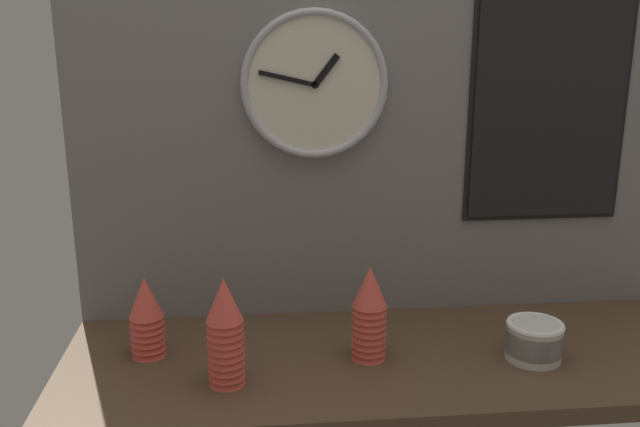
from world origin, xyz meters
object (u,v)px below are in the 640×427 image
(cup_stack_left, at_px, (225,332))
(menu_board, at_px, (549,102))
(cup_stack_far_left, at_px, (147,317))
(bowl_stack_right, at_px, (534,339))
(cup_stack_center, at_px, (370,313))
(wall_clock, at_px, (315,85))

(cup_stack_left, height_order, menu_board, menu_board)
(cup_stack_far_left, relative_size, cup_stack_left, 0.80)
(bowl_stack_right, height_order, menu_board, menu_board)
(cup_stack_far_left, relative_size, menu_board, 0.31)
(cup_stack_far_left, xyz_separation_m, cup_stack_center, (0.51, -0.06, 0.02))
(bowl_stack_right, height_order, wall_clock, wall_clock)
(cup_stack_left, height_order, bowl_stack_right, cup_stack_left)
(bowl_stack_right, distance_m, wall_clock, 0.79)
(cup_stack_center, relative_size, wall_clock, 0.62)
(cup_stack_far_left, height_order, cup_stack_left, cup_stack_left)
(cup_stack_left, bearing_deg, cup_stack_far_left, 141.22)
(menu_board, bearing_deg, cup_stack_center, -152.14)
(wall_clock, bearing_deg, cup_stack_center, -68.44)
(cup_stack_left, height_order, wall_clock, wall_clock)
(cup_stack_left, distance_m, cup_stack_center, 0.33)
(cup_stack_far_left, bearing_deg, wall_clock, 25.23)
(cup_stack_left, bearing_deg, cup_stack_center, 14.87)
(cup_stack_left, bearing_deg, bowl_stack_right, 3.67)
(cup_stack_left, xyz_separation_m, menu_board, (0.83, 0.35, 0.44))
(cup_stack_center, height_order, bowl_stack_right, cup_stack_center)
(cup_stack_left, bearing_deg, wall_clock, 57.05)
(cup_stack_far_left, height_order, cup_stack_center, cup_stack_center)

